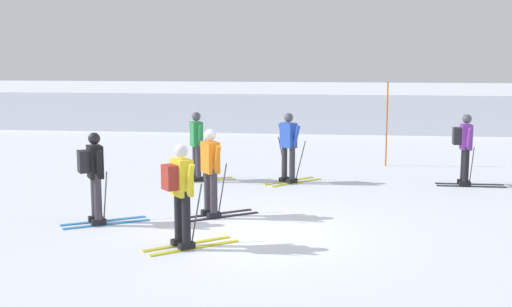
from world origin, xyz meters
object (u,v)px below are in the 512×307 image
Objects in this scene: skier_yellow at (181,191)px; skier_black at (94,173)px; skier_green at (197,144)px; skier_purple at (465,146)px; skier_orange at (211,170)px; trail_marker_pole at (387,124)px; skier_blue at (289,146)px.

skier_yellow and skier_black have the same top height.
skier_green is at bearing 99.27° from skier_yellow.
skier_purple and skier_orange have the same top height.
trail_marker_pole is at bearing 59.32° from skier_orange.
trail_marker_pole is at bearing 50.97° from skier_black.
trail_marker_pole reaches higher than skier_green.
trail_marker_pole reaches higher than skier_black.
skier_black is 2.17m from skier_orange.
skier_orange is at bearing -120.68° from trail_marker_pole.
trail_marker_pole is at bearing 47.60° from skier_blue.
skier_green is at bearing -178.32° from skier_purple.
trail_marker_pole reaches higher than skier_yellow.
skier_yellow and skier_orange have the same top height.
skier_orange is (-1.24, -3.58, 0.00)m from skier_blue.
skier_purple is at bearing 31.44° from skier_black.
skier_yellow is 1.00× the size of skier_blue.
skier_black is at bearing -102.96° from skier_green.
skier_blue is (2.26, 0.02, -0.00)m from skier_green.
skier_yellow is 1.00× the size of skier_black.
skier_green is 1.00× the size of skier_purple.
skier_green and skier_blue have the same top height.
skier_orange is at bearing 21.40° from skier_black.
skier_purple is at bearing 2.33° from skier_blue.
skier_purple is 3.08m from trail_marker_pole.
skier_blue is 1.00× the size of skier_purple.
skier_yellow is 5.74m from skier_green.
skier_blue is (3.26, 4.37, -0.04)m from skier_black.
skier_blue is at bearing 0.47° from skier_green.
skier_purple is at bearing -57.80° from trail_marker_pole.
skier_blue is 0.73× the size of trail_marker_pole.
skier_blue and skier_purple have the same top height.
skier_black is at bearing -126.71° from skier_blue.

